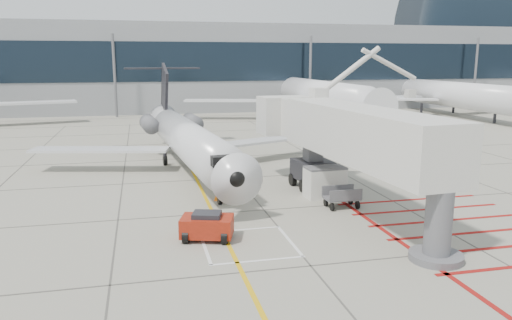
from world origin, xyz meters
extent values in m
plane|color=gray|center=(0.00, 0.00, 0.00)|extent=(260.00, 260.00, 0.00)
cone|color=orange|center=(-2.33, 6.54, 0.22)|extent=(0.31, 0.31, 0.43)
cone|color=#FF510D|center=(3.58, 7.03, 0.23)|extent=(0.33, 0.33, 0.46)
cube|color=gray|center=(10.00, 70.00, 7.00)|extent=(180.00, 28.00, 14.00)
cube|color=black|center=(10.00, 55.95, 8.00)|extent=(180.00, 0.10, 6.00)
camera|label=1|loc=(-6.57, -22.30, 8.38)|focal=35.00mm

